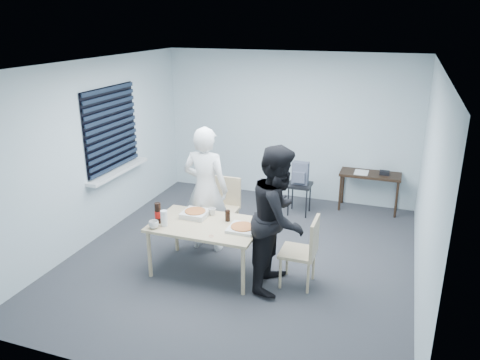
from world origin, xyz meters
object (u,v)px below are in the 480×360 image
at_px(person_black, 278,218).
at_px(side_table, 370,178).
at_px(backpack, 300,174).
at_px(mug_b, 212,212).
at_px(dining_table, 206,228).
at_px(chair_right, 305,247).
at_px(soda_bottle, 158,213).
at_px(person_white, 206,189).
at_px(chair_far, 225,203).
at_px(stool, 300,190).
at_px(mug_a, 154,225).

distance_m(person_black, side_table, 2.93).
relative_size(backpack, mug_b, 3.72).
relative_size(dining_table, chair_right, 1.54).
distance_m(dining_table, soda_bottle, 0.64).
relative_size(chair_right, person_white, 0.50).
bearing_deg(person_white, soda_bottle, 67.40).
relative_size(chair_far, stool, 1.68).
xyz_separation_m(dining_table, stool, (0.71, 2.24, -0.18)).
distance_m(side_table, soda_bottle, 3.80).
relative_size(side_table, soda_bottle, 3.72).
height_order(chair_far, mug_b, chair_far).
xyz_separation_m(chair_far, chair_right, (1.42, -1.01, 0.00)).
relative_size(person_white, stool, 3.33).
height_order(chair_right, stool, chair_right).
xyz_separation_m(chair_right, mug_b, (-1.30, 0.21, 0.20)).
relative_size(chair_far, soda_bottle, 3.33).
height_order(person_black, mug_a, person_black).
bearing_deg(mug_a, person_black, 12.49).
height_order(person_black, soda_bottle, person_black).
relative_size(side_table, backpack, 2.67).
bearing_deg(soda_bottle, chair_right, 7.62).
bearing_deg(person_white, person_black, 153.13).
bearing_deg(person_black, mug_b, 73.52).
height_order(dining_table, chair_right, chair_right).
distance_m(person_black, stool, 2.30).
bearing_deg(stool, soda_bottle, -118.28).
relative_size(chair_right, mug_b, 8.90).
distance_m(backpack, soda_bottle, 2.73).
xyz_separation_m(stool, mug_a, (-1.27, -2.57, 0.29)).
relative_size(dining_table, person_black, 0.77).
bearing_deg(chair_right, dining_table, -176.57).
distance_m(side_table, mug_a, 3.90).
bearing_deg(stool, mug_a, -116.28).
relative_size(stool, soda_bottle, 1.99).
bearing_deg(mug_b, person_white, 125.17).
height_order(chair_far, mug_a, chair_far).
distance_m(chair_right, mug_a, 1.87).
distance_m(chair_right, person_white, 1.65).
relative_size(chair_right, side_table, 0.90).
bearing_deg(person_black, person_white, 63.13).
bearing_deg(mug_a, backpack, 63.62).
relative_size(chair_far, mug_a, 7.24).
xyz_separation_m(chair_far, side_table, (1.96, 1.70, 0.07)).
xyz_separation_m(chair_far, mug_a, (-0.39, -1.42, 0.20)).
distance_m(person_white, mug_b, 0.43).
bearing_deg(person_white, backpack, -120.96).
relative_size(person_black, mug_b, 17.70).
bearing_deg(person_black, chair_right, -76.46).
bearing_deg(mug_b, person_black, -16.48).
distance_m(dining_table, mug_b, 0.31).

